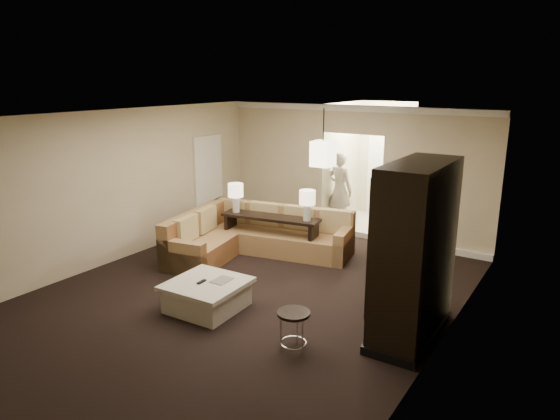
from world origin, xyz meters
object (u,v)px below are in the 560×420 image
Objects in this scene: console_table at (271,231)px; sectional_sofa at (252,237)px; coffee_table at (207,295)px; person at (340,186)px; armoire at (414,256)px; drink_table at (294,323)px.

sectional_sofa is at bearing -147.19° from console_table.
coffee_table is at bearing -86.42° from console_table.
sectional_sofa is 1.61× the size of person.
console_table is at bearing 153.60° from armoire.
console_table is 2.42m from person.
armoire is 1.21× the size of person.
person reaches higher than sectional_sofa.
person is at bearing 72.98° from console_table.
armoire is 4.50× the size of drink_table.
console_table reaches higher than drink_table.
coffee_table is at bearing 170.20° from drink_table.
coffee_table is 2.12× the size of drink_table.
armoire reaches higher than console_table.
sectional_sofa is 2.72m from person.
drink_table is at bearing -60.56° from console_table.
person reaches higher than coffee_table.
drink_table is at bearing -9.80° from coffee_table.
person reaches higher than drink_table.
console_table is (-0.58, 2.54, 0.23)m from coffee_table.
sectional_sofa is 3.97m from armoire.
sectional_sofa is 2.45m from coffee_table.
drink_table is (1.69, -0.29, 0.15)m from coffee_table.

